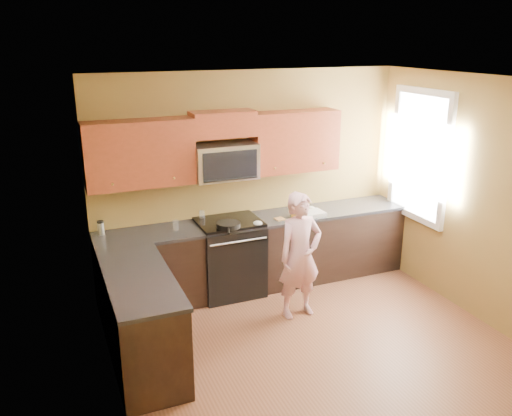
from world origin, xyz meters
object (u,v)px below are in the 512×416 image
stove (230,257)px  microwave (225,178)px  woman (300,256)px  travel_mug (102,235)px  butter_tub (296,217)px  frying_pan (228,227)px

stove → microwave: microwave is taller
woman → travel_mug: (-2.03, 1.01, 0.19)m
travel_mug → stove: bearing=-6.9°
butter_tub → frying_pan: bearing=-173.1°
frying_pan → butter_tub: (0.95, 0.11, -0.03)m
woman → frying_pan: (-0.63, 0.61, 0.22)m
frying_pan → butter_tub: bearing=25.2°
travel_mug → butter_tub: bearing=-6.9°
woman → butter_tub: size_ratio=10.70×
woman → butter_tub: woman is taller
stove → frying_pan: size_ratio=1.93×
frying_pan → woman: bearing=-25.7°
microwave → travel_mug: (-1.48, 0.05, -0.53)m
microwave → woman: size_ratio=0.52×
butter_tub → travel_mug: travel_mug is taller
stove → butter_tub: bearing=-6.9°
frying_pan → microwave: bearing=94.4°
stove → butter_tub: (0.86, -0.10, 0.45)m
stove → travel_mug: bearing=173.1°
frying_pan → travel_mug: travel_mug is taller
stove → travel_mug: (-1.48, 0.18, 0.45)m
microwave → travel_mug: bearing=178.0°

